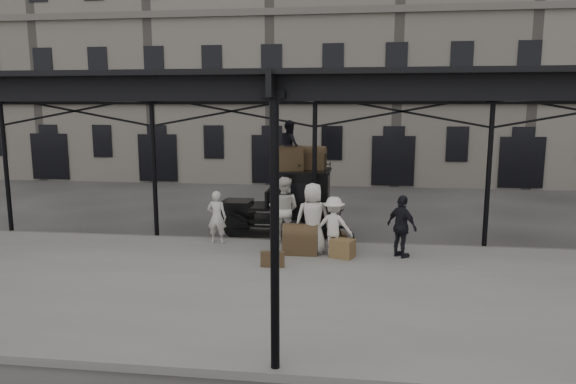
% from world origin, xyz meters
% --- Properties ---
extents(ground, '(120.00, 120.00, 0.00)m').
position_xyz_m(ground, '(0.00, 0.00, 0.00)').
color(ground, '#383533').
rests_on(ground, ground).
extents(platform, '(28.00, 8.00, 0.15)m').
position_xyz_m(platform, '(0.00, -2.00, 0.07)').
color(platform, slate).
rests_on(platform, ground).
extents(canopy, '(22.50, 9.00, 4.74)m').
position_xyz_m(canopy, '(0.00, -1.72, 4.60)').
color(canopy, black).
rests_on(canopy, ground).
extents(building_frontage, '(64.00, 8.00, 14.00)m').
position_xyz_m(building_frontage, '(0.00, 18.00, 7.00)').
color(building_frontage, slate).
rests_on(building_frontage, ground).
extents(taxi, '(3.65, 1.55, 2.18)m').
position_xyz_m(taxi, '(-0.84, 3.14, 1.20)').
color(taxi, black).
rests_on(taxi, ground).
extents(porter_left, '(0.60, 0.41, 1.59)m').
position_xyz_m(porter_left, '(-2.84, 1.32, 0.94)').
color(porter_left, beige).
rests_on(porter_left, platform).
extents(porter_midleft, '(1.06, 0.89, 1.97)m').
position_xyz_m(porter_midleft, '(-0.90, 1.80, 1.13)').
color(porter_midleft, silver).
rests_on(porter_midleft, platform).
extents(porter_centre, '(1.09, 0.85, 1.98)m').
position_xyz_m(porter_centre, '(0.07, 0.62, 1.14)').
color(porter_centre, beige).
rests_on(porter_centre, platform).
extents(porter_official, '(0.98, 1.01, 1.70)m').
position_xyz_m(porter_official, '(2.48, 0.55, 1.00)').
color(porter_official, black).
rests_on(porter_official, platform).
extents(porter_right, '(1.12, 0.74, 1.62)m').
position_xyz_m(porter_right, '(0.65, 0.56, 0.96)').
color(porter_right, silver).
rests_on(porter_right, platform).
extents(bicycle, '(2.30, 1.45, 1.14)m').
position_xyz_m(bicycle, '(0.21, 1.18, 0.72)').
color(bicycle, black).
rests_on(bicycle, platform).
extents(porter_roof, '(0.82, 0.93, 1.59)m').
position_xyz_m(porter_roof, '(-0.87, 3.04, 2.97)').
color(porter_roof, black).
rests_on(porter_roof, taxi).
extents(steamer_trunk_roof_near, '(1.03, 0.81, 0.66)m').
position_xyz_m(steamer_trunk_roof_near, '(-0.92, 2.89, 2.51)').
color(steamer_trunk_roof_near, '#4F3A25').
rests_on(steamer_trunk_roof_near, taxi).
extents(steamer_trunk_roof_far, '(0.91, 0.62, 0.63)m').
position_xyz_m(steamer_trunk_roof_far, '(-0.17, 3.34, 2.49)').
color(steamer_trunk_roof_far, '#4F3A25').
rests_on(steamer_trunk_roof_far, taxi).
extents(steamer_trunk_platform, '(0.96, 0.59, 0.70)m').
position_xyz_m(steamer_trunk_platform, '(-0.26, 0.54, 0.50)').
color(steamer_trunk_platform, '#4F3A25').
rests_on(steamer_trunk_platform, platform).
extents(wicker_hamper, '(0.73, 0.65, 0.50)m').
position_xyz_m(wicker_hamper, '(0.90, 0.33, 0.40)').
color(wicker_hamper, olive).
rests_on(wicker_hamper, platform).
extents(suitcase_upright, '(0.30, 0.62, 0.45)m').
position_xyz_m(suitcase_upright, '(0.87, 1.26, 0.38)').
color(suitcase_upright, '#4F3A25').
rests_on(suitcase_upright, platform).
extents(suitcase_flat, '(0.60, 0.17, 0.40)m').
position_xyz_m(suitcase_flat, '(-0.84, -0.75, 0.35)').
color(suitcase_flat, '#4F3A25').
rests_on(suitcase_flat, platform).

